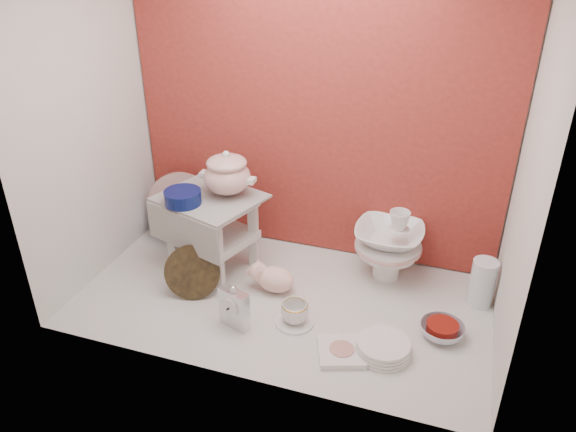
% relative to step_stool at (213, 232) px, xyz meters
% --- Properties ---
extents(ground, '(1.80, 1.80, 0.00)m').
position_rel_step_stool_xyz_m(ground, '(0.40, -0.15, -0.19)').
color(ground, silver).
rests_on(ground, ground).
extents(niche_shell, '(1.86, 1.03, 1.53)m').
position_rel_step_stool_xyz_m(niche_shell, '(0.40, 0.03, 0.74)').
color(niche_shell, '#A23328').
rests_on(niche_shell, ground).
extents(step_stool, '(0.53, 0.49, 0.38)m').
position_rel_step_stool_xyz_m(step_stool, '(0.00, 0.00, 0.00)').
color(step_stool, silver).
rests_on(step_stool, ground).
extents(soup_tureen, '(0.27, 0.27, 0.22)m').
position_rel_step_stool_xyz_m(soup_tureen, '(0.07, 0.05, 0.30)').
color(soup_tureen, white).
rests_on(soup_tureen, step_stool).
extents(cobalt_bowl, '(0.18, 0.18, 0.06)m').
position_rel_step_stool_xyz_m(cobalt_bowl, '(-0.08, -0.10, 0.22)').
color(cobalt_bowl, '#0A144D').
rests_on(cobalt_bowl, step_stool).
extents(floral_platter, '(0.36, 0.15, 0.35)m').
position_rel_step_stool_xyz_m(floral_platter, '(-0.29, 0.23, -0.01)').
color(floral_platter, silver).
rests_on(floral_platter, ground).
extents(blue_white_vase, '(0.32, 0.32, 0.27)m').
position_rel_step_stool_xyz_m(blue_white_vase, '(-0.33, 0.21, -0.05)').
color(blue_white_vase, white).
rests_on(blue_white_vase, ground).
extents(lacquer_tray, '(0.27, 0.18, 0.24)m').
position_rel_step_stool_xyz_m(lacquer_tray, '(0.01, -0.24, -0.07)').
color(lacquer_tray, black).
rests_on(lacquer_tray, ground).
extents(mantel_clock, '(0.14, 0.09, 0.20)m').
position_rel_step_stool_xyz_m(mantel_clock, '(0.27, -0.39, -0.09)').
color(mantel_clock, silver).
rests_on(mantel_clock, ground).
extents(plush_pig, '(0.26, 0.21, 0.13)m').
position_rel_step_stool_xyz_m(plush_pig, '(0.35, -0.10, -0.12)').
color(plush_pig, beige).
rests_on(plush_pig, ground).
extents(teacup_saucer, '(0.19, 0.19, 0.01)m').
position_rel_step_stool_xyz_m(teacup_saucer, '(0.51, -0.29, -0.18)').
color(teacup_saucer, white).
rests_on(teacup_saucer, ground).
extents(gold_rim_teacup, '(0.14, 0.14, 0.09)m').
position_rel_step_stool_xyz_m(gold_rim_teacup, '(0.51, -0.29, -0.13)').
color(gold_rim_teacup, white).
rests_on(gold_rim_teacup, teacup_saucer).
extents(lattice_dish, '(0.23, 0.23, 0.03)m').
position_rel_step_stool_xyz_m(lattice_dish, '(0.74, -0.41, -0.18)').
color(lattice_dish, white).
rests_on(lattice_dish, ground).
extents(dinner_plate_stack, '(0.24, 0.24, 0.06)m').
position_rel_step_stool_xyz_m(dinner_plate_stack, '(0.89, -0.36, -0.16)').
color(dinner_plate_stack, white).
rests_on(dinner_plate_stack, ground).
extents(crystal_bowl, '(0.20, 0.20, 0.06)m').
position_rel_step_stool_xyz_m(crystal_bowl, '(1.10, -0.18, -0.16)').
color(crystal_bowl, silver).
rests_on(crystal_bowl, ground).
extents(clear_glass_vase, '(0.13, 0.13, 0.22)m').
position_rel_step_stool_xyz_m(clear_glass_vase, '(1.24, 0.10, -0.08)').
color(clear_glass_vase, silver).
rests_on(clear_glass_vase, ground).
extents(porcelain_tower, '(0.39, 0.39, 0.36)m').
position_rel_step_stool_xyz_m(porcelain_tower, '(0.81, 0.18, -0.01)').
color(porcelain_tower, white).
rests_on(porcelain_tower, ground).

